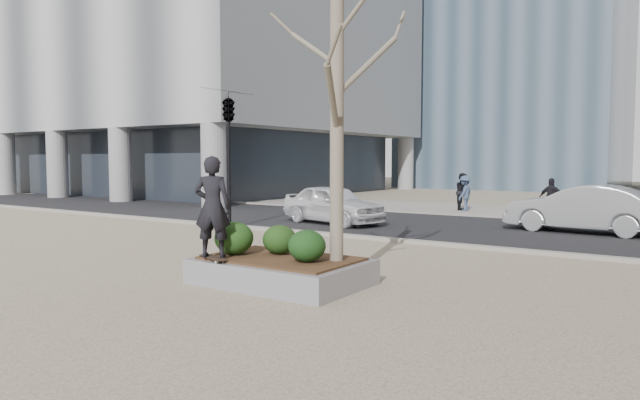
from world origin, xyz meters
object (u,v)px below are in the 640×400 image
Objects in this scene: planter at (281,272)px; skateboard at (213,259)px; police_car at (333,204)px; skateboarder at (212,207)px.

skateboard reaches higher than planter.
police_car reaches higher than skateboard.
skateboarder is (-0.91, -0.82, 1.20)m from planter.
skateboarder reaches higher than planter.
skateboard is 0.19× the size of police_car.
skateboard is at bearing 180.00° from skateboarder.
skateboard is 10.24m from police_car.
skateboard is at bearing -145.84° from police_car.
skateboard is at bearing -138.04° from planter.
planter is 3.85× the size of skateboard.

